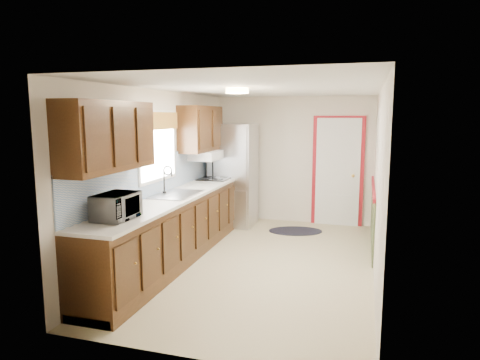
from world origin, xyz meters
The scene contains 8 objects.
room_shell centered at (0.00, 0.00, 1.20)m, with size 3.20×5.20×2.52m.
kitchen_run centered at (-1.24, -0.29, 0.81)m, with size 0.63×4.00×2.20m.
back_wall_trim centered at (0.99, 2.21, 0.89)m, with size 1.12×2.30×2.08m.
ceiling_fixture centered at (-0.30, -0.20, 2.36)m, with size 0.30×0.30×0.06m, color #FFD88C.
microwave centered at (-1.20, -1.70, 1.11)m, with size 0.51×0.28×0.34m, color white.
refrigerator centered at (-1.02, 1.93, 0.95)m, with size 0.80×0.79×1.89m.
rug centered at (0.19, 1.76, 0.01)m, with size 0.95×0.61×0.01m, color black.
cooktop centered at (-1.19, 1.40, 0.95)m, with size 0.50×0.61×0.02m, color black.
Camera 1 is at (1.34, -5.61, 2.04)m, focal length 32.00 mm.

